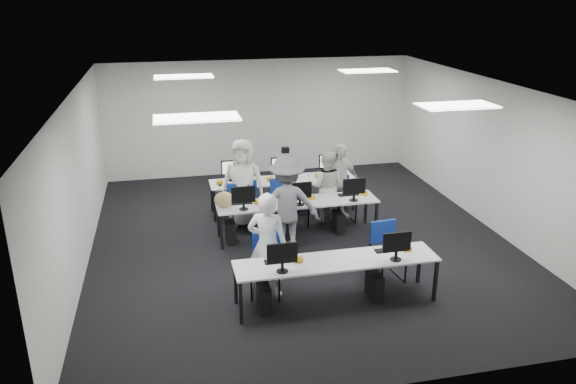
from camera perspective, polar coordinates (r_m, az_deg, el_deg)
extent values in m
plane|color=black|center=(11.18, 1.20, -4.84)|extent=(9.00, 9.00, 0.00)
plane|color=white|center=(10.29, 1.32, 10.51)|extent=(9.00, 9.00, 0.00)
cube|color=silver|center=(14.90, -2.88, 7.59)|extent=(8.00, 0.02, 3.00)
cube|color=silver|center=(6.69, 10.55, -8.89)|extent=(8.00, 0.02, 3.00)
cube|color=silver|center=(10.48, -20.51, 0.93)|extent=(0.02, 9.00, 3.00)
cube|color=silver|center=(12.19, 19.88, 3.59)|extent=(0.02, 9.00, 3.00)
cube|color=white|center=(8.05, -9.26, 7.47)|extent=(1.20, 0.60, 0.02)
cube|color=white|center=(9.18, 16.77, 8.42)|extent=(1.20, 0.60, 0.02)
cube|color=white|center=(11.98, -10.56, 11.46)|extent=(1.20, 0.60, 0.02)
cube|color=white|center=(12.77, 8.07, 12.11)|extent=(1.20, 0.60, 0.02)
cube|color=silver|center=(8.79, 4.96, -7.00)|extent=(3.20, 0.70, 0.03)
cube|color=black|center=(8.42, -4.82, -11.17)|extent=(0.05, 0.05, 0.70)
cube|color=black|center=(8.93, -5.36, -9.21)|extent=(0.05, 0.05, 0.70)
cube|color=black|center=(9.27, 14.75, -8.69)|extent=(0.05, 0.05, 0.70)
cube|color=black|center=(9.74, 13.17, -7.07)|extent=(0.05, 0.05, 0.70)
cube|color=silver|center=(11.08, 0.98, -1.05)|extent=(3.20, 0.70, 0.03)
cube|color=black|center=(10.71, -6.76, -4.08)|extent=(0.05, 0.05, 0.70)
cube|color=black|center=(11.26, -7.09, -2.86)|extent=(0.05, 0.05, 0.70)
cube|color=black|center=(11.40, 8.94, -2.68)|extent=(0.05, 0.05, 0.70)
cube|color=black|center=(11.91, 7.91, -1.60)|extent=(0.05, 0.05, 0.70)
cube|color=silver|center=(12.37, -0.53, 1.22)|extent=(3.20, 0.70, 0.03)
cube|color=black|center=(12.00, -7.48, -1.41)|extent=(0.05, 0.05, 0.70)
cube|color=black|center=(12.56, -7.74, -0.43)|extent=(0.05, 0.05, 0.70)
cube|color=black|center=(12.61, 6.67, -0.29)|extent=(0.05, 0.05, 0.70)
cube|color=black|center=(13.15, 5.82, 0.59)|extent=(0.05, 0.05, 0.70)
cube|color=#0C36A0|center=(8.29, -0.59, -6.25)|extent=(0.46, 0.04, 0.32)
cube|color=black|center=(8.70, -1.03, -7.05)|extent=(0.42, 0.14, 0.02)
ellipsoid|color=black|center=(8.75, 0.91, -6.81)|extent=(0.07, 0.10, 0.04)
cube|color=black|center=(8.79, -2.44, -10.69)|extent=(0.18, 0.40, 0.42)
cube|color=white|center=(8.80, 11.00, -5.01)|extent=(0.46, 0.04, 0.32)
cube|color=black|center=(9.19, 10.10, -5.83)|extent=(0.42, 0.14, 0.02)
ellipsoid|color=black|center=(9.30, 11.82, -5.58)|extent=(0.07, 0.10, 0.04)
cube|color=black|center=(9.23, 8.77, -9.34)|extent=(0.18, 0.40, 0.42)
cube|color=white|center=(10.62, -4.56, -0.27)|extent=(0.46, 0.04, 0.32)
cube|color=black|center=(11.01, -4.76, -1.12)|extent=(0.42, 0.14, 0.02)
ellipsoid|color=black|center=(11.05, -3.22, -0.96)|extent=(0.07, 0.10, 0.04)
cube|color=black|center=(11.06, -5.87, -4.04)|extent=(0.18, 0.40, 0.42)
cube|color=white|center=(10.81, 1.22, 0.17)|extent=(0.46, 0.04, 0.32)
cube|color=black|center=(11.20, 0.82, -0.68)|extent=(0.42, 0.14, 0.02)
ellipsoid|color=black|center=(11.27, 2.30, -0.52)|extent=(0.07, 0.10, 0.04)
cube|color=black|center=(11.22, -0.28, -3.56)|extent=(0.18, 0.40, 0.42)
cube|color=white|center=(11.11, 6.74, 0.59)|extent=(0.46, 0.04, 0.32)
cube|color=black|center=(11.49, 6.16, -0.26)|extent=(0.42, 0.14, 0.02)
ellipsoid|color=black|center=(11.58, 7.57, -0.11)|extent=(0.07, 0.10, 0.04)
cube|color=black|center=(11.49, 5.10, -3.07)|extent=(0.18, 0.40, 0.42)
cube|color=white|center=(12.27, -5.74, 2.51)|extent=(0.46, 0.04, 0.32)
cube|color=black|center=(12.06, -5.51, 0.76)|extent=(0.42, 0.14, 0.02)
ellipsoid|color=black|center=(12.03, -6.93, 0.69)|extent=(0.07, 0.10, 0.04)
cube|color=black|center=(12.40, -4.36, -1.27)|extent=(0.18, 0.40, 0.42)
cube|color=white|center=(12.44, -0.70, 2.85)|extent=(0.46, 0.04, 0.32)
cube|color=black|center=(12.23, -0.39, 1.13)|extent=(0.42, 0.14, 0.02)
ellipsoid|color=black|center=(12.17, -1.77, 1.07)|extent=(0.07, 0.10, 0.04)
cube|color=black|center=(12.59, 0.59, -0.88)|extent=(0.18, 0.40, 0.42)
cube|color=white|center=(12.70, 4.17, 3.16)|extent=(0.46, 0.04, 0.32)
cube|color=black|center=(12.49, 4.55, 1.48)|extent=(0.42, 0.14, 0.02)
ellipsoid|color=black|center=(12.41, 3.22, 1.42)|extent=(0.07, 0.10, 0.04)
cube|color=black|center=(12.87, 5.37, -0.50)|extent=(0.18, 0.40, 0.42)
cube|color=navy|center=(9.07, -2.25, -7.55)|extent=(0.58, 0.56, 0.07)
cube|color=navy|center=(9.13, -2.19, -5.32)|extent=(0.46, 0.16, 0.40)
cube|color=navy|center=(9.68, 10.13, -5.99)|extent=(0.53, 0.51, 0.07)
cube|color=navy|center=(9.73, 9.61, -3.95)|extent=(0.46, 0.11, 0.40)
cube|color=navy|center=(11.56, -4.39, -1.34)|extent=(0.58, 0.57, 0.07)
cube|color=navy|center=(11.67, -4.30, 0.34)|extent=(0.45, 0.17, 0.39)
cube|color=navy|center=(11.72, 1.08, -1.39)|extent=(0.45, 0.43, 0.05)
cube|color=navy|center=(11.81, 0.98, 0.00)|extent=(0.39, 0.09, 0.33)
cube|color=navy|center=(11.94, 5.58, -0.76)|extent=(0.51, 0.49, 0.06)
cube|color=navy|center=(12.03, 5.21, 0.79)|extent=(0.44, 0.10, 0.38)
cube|color=navy|center=(11.77, -4.93, -0.98)|extent=(0.57, 0.55, 0.06)
cube|color=navy|center=(11.47, -5.08, -0.06)|extent=(0.45, 0.16, 0.39)
cube|color=navy|center=(11.98, -0.79, -0.48)|extent=(0.54, 0.52, 0.07)
cube|color=navy|center=(11.68, -0.71, 0.46)|extent=(0.46, 0.11, 0.39)
cube|color=navy|center=(12.26, 4.65, -0.37)|extent=(0.46, 0.44, 0.06)
cube|color=navy|center=(11.99, 4.89, 0.44)|extent=(0.41, 0.08, 0.35)
ellipsoid|color=#936F4B|center=(10.80, -6.52, -0.78)|extent=(0.38, 0.24, 0.31)
imported|color=beige|center=(8.89, -2.09, -5.41)|extent=(0.76, 0.65, 1.76)
imported|color=beige|center=(11.83, 3.90, 0.58)|extent=(0.92, 0.84, 1.55)
imported|color=beige|center=(11.57, -4.58, 0.91)|extent=(1.05, 0.86, 1.85)
imported|color=beige|center=(11.93, 5.20, 1.03)|extent=(1.06, 0.71, 1.67)
imported|color=gray|center=(10.39, -0.13, -1.26)|extent=(1.24, 0.77, 1.86)
cube|color=black|center=(10.24, -0.29, 4.28)|extent=(0.15, 0.19, 0.10)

